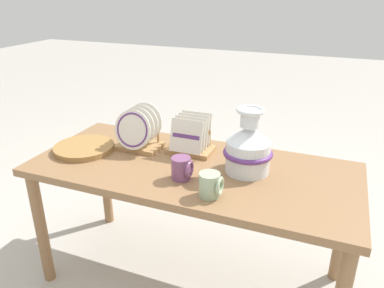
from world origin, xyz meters
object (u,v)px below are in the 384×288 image
(mug_sage_glaze, at_px, (211,185))
(mug_plum_glaze, at_px, (181,168))
(ceramic_vase, at_px, (248,147))
(dish_rack_round_plates, at_px, (138,133))
(dish_rack_square_plates, at_px, (191,140))
(wicker_charger_stack, at_px, (84,148))

(mug_sage_glaze, distance_m, mug_plum_glaze, 0.19)
(ceramic_vase, relative_size, dish_rack_round_plates, 1.35)
(dish_rack_square_plates, relative_size, mug_sage_glaze, 2.23)
(dish_rack_square_plates, bearing_deg, mug_sage_glaze, -57.91)
(ceramic_vase, distance_m, dish_rack_round_plates, 0.57)
(dish_rack_round_plates, bearing_deg, wicker_charger_stack, -153.89)
(dish_rack_round_plates, relative_size, dish_rack_square_plates, 1.00)
(dish_rack_square_plates, distance_m, wicker_charger_stack, 0.54)
(wicker_charger_stack, distance_m, mug_plum_glaze, 0.57)
(dish_rack_square_plates, distance_m, mug_sage_glaze, 0.43)
(dish_rack_round_plates, relative_size, mug_plum_glaze, 2.23)
(dish_rack_round_plates, relative_size, mug_sage_glaze, 2.23)
(wicker_charger_stack, xyz_separation_m, mug_sage_glaze, (0.73, -0.18, 0.04))
(mug_sage_glaze, xyz_separation_m, mug_plum_glaze, (-0.16, 0.09, 0.00))
(mug_plum_glaze, bearing_deg, ceramic_vase, 34.91)
(dish_rack_round_plates, height_order, wicker_charger_stack, dish_rack_round_plates)
(ceramic_vase, relative_size, mug_plum_glaze, 3.00)
(dish_rack_round_plates, bearing_deg, dish_rack_square_plates, 14.14)
(mug_sage_glaze, bearing_deg, dish_rack_square_plates, 122.09)
(dish_rack_square_plates, bearing_deg, wicker_charger_stack, -159.79)
(ceramic_vase, height_order, wicker_charger_stack, ceramic_vase)
(ceramic_vase, relative_size, dish_rack_square_plates, 1.35)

